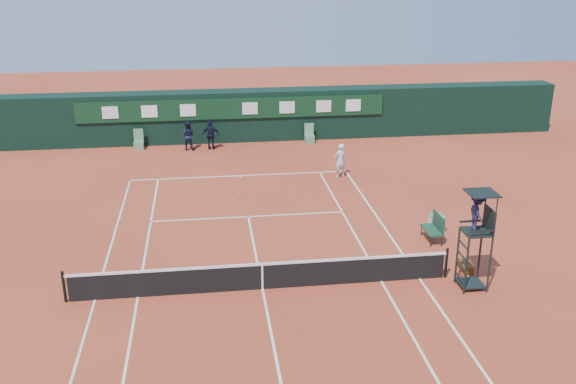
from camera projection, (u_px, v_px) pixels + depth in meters
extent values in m
plane|color=#B9472B|center=(262.00, 289.00, 21.57)|extent=(90.00, 90.00, 0.00)
cube|color=white|center=(240.00, 176.00, 32.62)|extent=(11.05, 0.08, 0.01)
cube|color=white|center=(420.00, 279.00, 22.25)|extent=(0.08, 23.85, 0.01)
cube|color=silver|center=(95.00, 300.00, 20.89)|extent=(0.08, 23.85, 0.01)
cube|color=white|center=(381.00, 281.00, 22.08)|extent=(0.08, 23.85, 0.01)
cube|color=white|center=(138.00, 297.00, 21.06)|extent=(0.08, 23.85, 0.01)
cube|color=silver|center=(248.00, 217.00, 27.52)|extent=(8.31, 0.08, 0.01)
cube|color=white|center=(262.00, 289.00, 21.57)|extent=(0.08, 12.88, 0.01)
cube|color=silver|center=(240.00, 177.00, 32.48)|extent=(0.08, 0.30, 0.01)
cube|color=black|center=(262.00, 277.00, 21.42)|extent=(12.60, 0.04, 0.90)
cube|color=white|center=(262.00, 264.00, 21.25)|extent=(12.80, 0.06, 0.08)
cube|color=white|center=(262.00, 277.00, 21.41)|extent=(0.06, 0.05, 0.92)
cylinder|color=black|center=(446.00, 263.00, 22.18)|extent=(0.10, 0.10, 1.10)
cylinder|color=black|center=(64.00, 287.00, 20.59)|extent=(0.10, 0.10, 1.10)
cube|color=black|center=(232.00, 115.00, 38.48)|extent=(40.00, 1.50, 3.00)
cube|color=#0E341A|center=(233.00, 109.00, 37.52)|extent=(18.00, 0.10, 1.20)
cube|color=white|center=(110.00, 113.00, 36.58)|extent=(0.90, 0.04, 0.70)
cube|color=white|center=(149.00, 111.00, 36.86)|extent=(0.90, 0.04, 0.70)
cube|color=white|center=(188.00, 110.00, 37.13)|extent=(0.90, 0.04, 0.70)
cube|color=white|center=(250.00, 108.00, 37.58)|extent=(0.90, 0.04, 0.70)
cube|color=white|center=(287.00, 107.00, 37.85)|extent=(0.90, 0.04, 0.70)
cube|color=white|center=(324.00, 106.00, 38.12)|extent=(0.90, 0.04, 0.70)
cube|color=white|center=(353.00, 105.00, 38.35)|extent=(0.90, 0.04, 0.70)
cube|color=#57865F|center=(139.00, 145.00, 37.03)|extent=(0.55, 0.50, 0.46)
cube|color=#56845E|center=(138.00, 135.00, 37.03)|extent=(0.55, 0.06, 0.70)
cube|color=#568461|center=(310.00, 139.00, 38.27)|extent=(0.55, 0.50, 0.46)
cube|color=#5F9267|center=(309.00, 129.00, 38.28)|extent=(0.55, 0.06, 0.70)
cylinder|color=black|center=(466.00, 267.00, 20.93)|extent=(0.07, 0.07, 2.00)
cylinder|color=black|center=(457.00, 256.00, 21.68)|extent=(0.07, 0.07, 2.00)
cylinder|color=black|center=(490.00, 265.00, 21.03)|extent=(0.07, 0.07, 2.00)
cylinder|color=black|center=(480.00, 255.00, 21.78)|extent=(0.07, 0.07, 2.00)
cube|color=black|center=(476.00, 232.00, 20.99)|extent=(0.85, 0.85, 0.08)
cube|color=black|center=(489.00, 220.00, 20.90)|extent=(0.06, 0.85, 0.80)
cube|color=black|center=(482.00, 231.00, 20.53)|extent=(0.85, 0.05, 0.06)
cube|color=black|center=(472.00, 221.00, 21.31)|extent=(0.85, 0.05, 0.06)
cylinder|color=black|center=(496.00, 212.00, 20.37)|extent=(0.04, 0.04, 1.00)
cylinder|color=black|center=(486.00, 203.00, 21.12)|extent=(0.04, 0.04, 1.00)
cube|color=black|center=(482.00, 193.00, 20.53)|extent=(0.95, 0.95, 0.04)
cube|color=black|center=(471.00, 283.00, 21.65)|extent=(0.80, 0.80, 0.05)
cube|color=black|center=(460.00, 277.00, 21.51)|extent=(0.04, 0.80, 0.04)
cube|color=black|center=(461.00, 267.00, 21.38)|extent=(0.04, 0.80, 0.04)
cube|color=black|center=(462.00, 256.00, 21.24)|extent=(0.04, 0.80, 0.04)
cube|color=black|center=(463.00, 245.00, 21.10)|extent=(0.04, 0.80, 0.04)
imported|color=#191932|center=(477.00, 213.00, 20.75)|extent=(0.47, 0.82, 1.28)
cube|color=#1A412B|center=(432.00, 230.00, 25.07)|extent=(0.55, 1.20, 0.08)
cube|color=#193F2A|center=(439.00, 222.00, 24.98)|extent=(0.06, 1.20, 0.60)
cylinder|color=black|center=(431.00, 242.00, 24.61)|extent=(0.04, 0.04, 0.41)
cylinder|color=black|center=(442.00, 241.00, 24.67)|extent=(0.04, 0.04, 0.41)
cylinder|color=black|center=(421.00, 231.00, 25.64)|extent=(0.04, 0.04, 0.41)
cylinder|color=black|center=(432.00, 230.00, 25.69)|extent=(0.04, 0.04, 0.41)
cube|color=black|center=(465.00, 267.00, 22.80)|extent=(0.39, 0.80, 0.29)
cube|color=silver|center=(437.00, 223.00, 26.08)|extent=(0.55, 0.55, 0.60)
cube|color=#5B8B60|center=(437.00, 216.00, 25.97)|extent=(0.57, 0.57, 0.05)
sphere|color=#C6EA36|center=(239.00, 194.00, 30.02)|extent=(0.08, 0.08, 0.08)
imported|color=silver|center=(340.00, 160.00, 32.17)|extent=(0.75, 0.63, 1.74)
imported|color=black|center=(188.00, 136.00, 36.69)|extent=(0.95, 0.82, 1.68)
imported|color=black|center=(211.00, 135.00, 36.78)|extent=(1.08, 0.67, 1.71)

